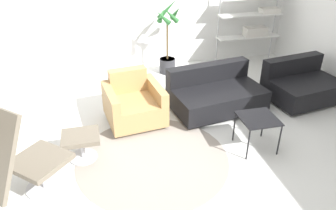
{
  "coord_description": "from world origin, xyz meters",
  "views": [
    {
      "loc": [
        -0.7,
        -3.65,
        2.68
      ],
      "look_at": [
        0.18,
        0.08,
        0.55
      ],
      "focal_mm": 35.0,
      "sensor_mm": 36.0,
      "label": 1
    }
  ],
  "objects_px": {
    "couch_low": "(216,95)",
    "side_table": "(258,121)",
    "lounge_chair": "(4,152)",
    "ottoman": "(81,141)",
    "armchair_red": "(134,105)",
    "potted_plant": "(168,46)",
    "shelf_unit": "(254,16)",
    "couch_second": "(301,86)"
  },
  "relations": [
    {
      "from": "armchair_red",
      "to": "side_table",
      "type": "height_order",
      "value": "armchair_red"
    },
    {
      "from": "couch_second",
      "to": "shelf_unit",
      "type": "distance_m",
      "value": 1.97
    },
    {
      "from": "couch_second",
      "to": "ottoman",
      "type": "bearing_deg",
      "value": 3.23
    },
    {
      "from": "armchair_red",
      "to": "side_table",
      "type": "xyz_separation_m",
      "value": [
        1.49,
        -1.07,
        0.14
      ]
    },
    {
      "from": "side_table",
      "to": "shelf_unit",
      "type": "distance_m",
      "value": 3.27
    },
    {
      "from": "ottoman",
      "to": "couch_second",
      "type": "height_order",
      "value": "couch_second"
    },
    {
      "from": "ottoman",
      "to": "armchair_red",
      "type": "relative_size",
      "value": 0.51
    },
    {
      "from": "ottoman",
      "to": "couch_low",
      "type": "distance_m",
      "value": 2.29
    },
    {
      "from": "armchair_red",
      "to": "shelf_unit",
      "type": "distance_m",
      "value": 3.45
    },
    {
      "from": "lounge_chair",
      "to": "side_table",
      "type": "height_order",
      "value": "lounge_chair"
    },
    {
      "from": "couch_low",
      "to": "couch_second",
      "type": "height_order",
      "value": "same"
    },
    {
      "from": "lounge_chair",
      "to": "ottoman",
      "type": "height_order",
      "value": "lounge_chair"
    },
    {
      "from": "shelf_unit",
      "to": "armchair_red",
      "type": "bearing_deg",
      "value": -146.24
    },
    {
      "from": "lounge_chair",
      "to": "shelf_unit",
      "type": "relative_size",
      "value": 0.74
    },
    {
      "from": "side_table",
      "to": "potted_plant",
      "type": "relative_size",
      "value": 0.33
    },
    {
      "from": "couch_second",
      "to": "side_table",
      "type": "bearing_deg",
      "value": 29.32
    },
    {
      "from": "couch_low",
      "to": "potted_plant",
      "type": "height_order",
      "value": "potted_plant"
    },
    {
      "from": "couch_low",
      "to": "side_table",
      "type": "distance_m",
      "value": 1.17
    },
    {
      "from": "side_table",
      "to": "potted_plant",
      "type": "xyz_separation_m",
      "value": [
        -0.56,
        2.79,
        0.13
      ]
    },
    {
      "from": "ottoman",
      "to": "potted_plant",
      "type": "bearing_deg",
      "value": 55.38
    },
    {
      "from": "lounge_chair",
      "to": "side_table",
      "type": "xyz_separation_m",
      "value": [
        2.94,
        0.43,
        -0.32
      ]
    },
    {
      "from": "ottoman",
      "to": "potted_plant",
      "type": "relative_size",
      "value": 0.32
    },
    {
      "from": "potted_plant",
      "to": "shelf_unit",
      "type": "height_order",
      "value": "shelf_unit"
    },
    {
      "from": "couch_low",
      "to": "shelf_unit",
      "type": "height_order",
      "value": "shelf_unit"
    },
    {
      "from": "ottoman",
      "to": "shelf_unit",
      "type": "bearing_deg",
      "value": 36.37
    },
    {
      "from": "lounge_chair",
      "to": "couch_second",
      "type": "xyz_separation_m",
      "value": [
        4.34,
        1.55,
        -0.5
      ]
    },
    {
      "from": "lounge_chair",
      "to": "couch_low",
      "type": "bearing_deg",
      "value": 71.74
    },
    {
      "from": "couch_second",
      "to": "side_table",
      "type": "relative_size",
      "value": 2.68
    },
    {
      "from": "armchair_red",
      "to": "couch_second",
      "type": "bearing_deg",
      "value": 173.52
    },
    {
      "from": "lounge_chair",
      "to": "side_table",
      "type": "relative_size",
      "value": 2.71
    },
    {
      "from": "lounge_chair",
      "to": "couch_second",
      "type": "height_order",
      "value": "lounge_chair"
    },
    {
      "from": "lounge_chair",
      "to": "couch_low",
      "type": "relative_size",
      "value": 0.83
    },
    {
      "from": "side_table",
      "to": "lounge_chair",
      "type": "bearing_deg",
      "value": -171.64
    },
    {
      "from": "ottoman",
      "to": "potted_plant",
      "type": "height_order",
      "value": "potted_plant"
    },
    {
      "from": "armchair_red",
      "to": "potted_plant",
      "type": "height_order",
      "value": "potted_plant"
    },
    {
      "from": "armchair_red",
      "to": "couch_low",
      "type": "xyz_separation_m",
      "value": [
        1.35,
        0.08,
        -0.03
      ]
    },
    {
      "from": "lounge_chair",
      "to": "ottoman",
      "type": "xyz_separation_m",
      "value": [
        0.66,
        0.73,
        -0.49
      ]
    },
    {
      "from": "potted_plant",
      "to": "shelf_unit",
      "type": "relative_size",
      "value": 0.83
    },
    {
      "from": "armchair_red",
      "to": "shelf_unit",
      "type": "relative_size",
      "value": 0.52
    },
    {
      "from": "lounge_chair",
      "to": "armchair_red",
      "type": "distance_m",
      "value": 2.13
    },
    {
      "from": "lounge_chair",
      "to": "couch_low",
      "type": "distance_m",
      "value": 3.25
    },
    {
      "from": "ottoman",
      "to": "couch_low",
      "type": "relative_size",
      "value": 0.3
    }
  ]
}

